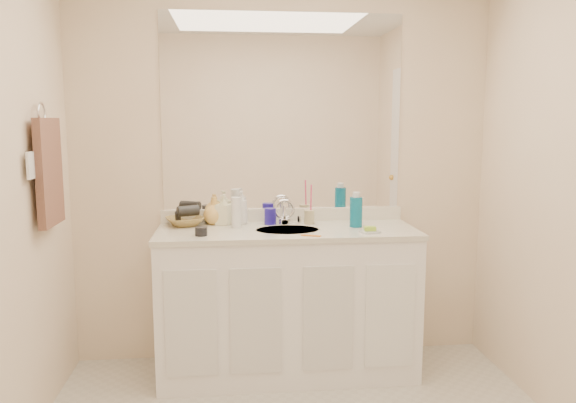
# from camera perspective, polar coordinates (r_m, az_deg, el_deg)

# --- Properties ---
(wall_back) EXTENTS (2.60, 0.02, 2.40)m
(wall_back) POSITION_cam_1_polar(r_m,az_deg,el_deg) (3.53, -0.55, 3.17)
(wall_back) COLOR #F8E1C2
(wall_back) RESTS_ON floor
(wall_front) EXTENTS (2.60, 0.02, 2.40)m
(wall_front) POSITION_cam_1_polar(r_m,az_deg,el_deg) (1.00, 13.78, -10.20)
(wall_front) COLOR #F8E1C2
(wall_front) RESTS_ON floor
(vanity_cabinet) EXTENTS (1.50, 0.55, 0.85)m
(vanity_cabinet) POSITION_cam_1_polar(r_m,az_deg,el_deg) (3.42, -0.09, -10.31)
(vanity_cabinet) COLOR white
(vanity_cabinet) RESTS_ON floor
(countertop) EXTENTS (1.52, 0.57, 0.03)m
(countertop) POSITION_cam_1_polar(r_m,az_deg,el_deg) (3.30, -0.09, -3.05)
(countertop) COLOR silver
(countertop) RESTS_ON vanity_cabinet
(backsplash) EXTENTS (1.52, 0.03, 0.08)m
(backsplash) POSITION_cam_1_polar(r_m,az_deg,el_deg) (3.55, -0.52, -1.36)
(backsplash) COLOR white
(backsplash) RESTS_ON countertop
(sink_basin) EXTENTS (0.37, 0.37, 0.02)m
(sink_basin) POSITION_cam_1_polar(r_m,az_deg,el_deg) (3.28, -0.05, -3.07)
(sink_basin) COLOR silver
(sink_basin) RESTS_ON countertop
(faucet) EXTENTS (0.02, 0.02, 0.11)m
(faucet) POSITION_cam_1_polar(r_m,az_deg,el_deg) (3.45, -0.36, -1.39)
(faucet) COLOR silver
(faucet) RESTS_ON countertop
(mirror) EXTENTS (1.48, 0.01, 1.20)m
(mirror) POSITION_cam_1_polar(r_m,az_deg,el_deg) (3.51, -0.55, 9.03)
(mirror) COLOR white
(mirror) RESTS_ON wall_back
(blue_mug) EXTENTS (0.08, 0.08, 0.10)m
(blue_mug) POSITION_cam_1_polar(r_m,az_deg,el_deg) (3.44, -1.81, -1.51)
(blue_mug) COLOR #2217A0
(blue_mug) RESTS_ON countertop
(tan_cup) EXTENTS (0.07, 0.07, 0.09)m
(tan_cup) POSITION_cam_1_polar(r_m,az_deg,el_deg) (3.45, 2.18, -1.59)
(tan_cup) COLOR #C4B78A
(tan_cup) RESTS_ON countertop
(toothbrush) EXTENTS (0.01, 0.04, 0.19)m
(toothbrush) POSITION_cam_1_polar(r_m,az_deg,el_deg) (3.43, 2.35, 0.17)
(toothbrush) COLOR #FF437C
(toothbrush) RESTS_ON tan_cup
(mouthwash_bottle) EXTENTS (0.08, 0.08, 0.18)m
(mouthwash_bottle) POSITION_cam_1_polar(r_m,az_deg,el_deg) (3.37, 6.92, -1.07)
(mouthwash_bottle) COLOR #0B698D
(mouthwash_bottle) RESTS_ON countertop
(soap_dish) EXTENTS (0.12, 0.11, 0.01)m
(soap_dish) POSITION_cam_1_polar(r_m,az_deg,el_deg) (3.22, 8.31, -3.06)
(soap_dish) COLOR silver
(soap_dish) RESTS_ON countertop
(green_soap) EXTENTS (0.07, 0.05, 0.02)m
(green_soap) POSITION_cam_1_polar(r_m,az_deg,el_deg) (3.22, 8.32, -2.73)
(green_soap) COLOR #9FD534
(green_soap) RESTS_ON soap_dish
(orange_comb) EXTENTS (0.11, 0.06, 0.00)m
(orange_comb) POSITION_cam_1_polar(r_m,az_deg,el_deg) (3.10, 2.35, -3.47)
(orange_comb) COLOR orange
(orange_comb) RESTS_ON countertop
(dark_jar) EXTENTS (0.08, 0.08, 0.05)m
(dark_jar) POSITION_cam_1_polar(r_m,az_deg,el_deg) (3.14, -8.81, -3.01)
(dark_jar) COLOR black
(dark_jar) RESTS_ON countertop
(extra_white_bottle) EXTENTS (0.07, 0.07, 0.18)m
(extra_white_bottle) POSITION_cam_1_polar(r_m,az_deg,el_deg) (3.33, -5.29, -1.12)
(extra_white_bottle) COLOR white
(extra_white_bottle) RESTS_ON countertop
(soap_bottle_white) EXTENTS (0.09, 0.09, 0.20)m
(soap_bottle_white) POSITION_cam_1_polar(r_m,az_deg,el_deg) (3.45, -4.74, -0.62)
(soap_bottle_white) COLOR white
(soap_bottle_white) RESTS_ON countertop
(soap_bottle_cream) EXTENTS (0.11, 0.11, 0.19)m
(soap_bottle_cream) POSITION_cam_1_polar(r_m,az_deg,el_deg) (3.44, -6.54, -0.81)
(soap_bottle_cream) COLOR #FEFFCF
(soap_bottle_cream) RESTS_ON countertop
(soap_bottle_yellow) EXTENTS (0.16, 0.16, 0.17)m
(soap_bottle_yellow) POSITION_cam_1_polar(r_m,az_deg,el_deg) (3.47, -7.53, -0.91)
(soap_bottle_yellow) COLOR #F4C05E
(soap_bottle_yellow) RESTS_ON countertop
(wicker_basket) EXTENTS (0.29, 0.29, 0.05)m
(wicker_basket) POSITION_cam_1_polar(r_m,az_deg,el_deg) (3.45, -10.43, -1.99)
(wicker_basket) COLOR olive
(wicker_basket) RESTS_ON countertop
(hair_dryer) EXTENTS (0.14, 0.11, 0.06)m
(hair_dryer) POSITION_cam_1_polar(r_m,az_deg,el_deg) (3.44, -10.13, -0.95)
(hair_dryer) COLOR black
(hair_dryer) RESTS_ON wicker_basket
(towel_ring) EXTENTS (0.01, 0.11, 0.11)m
(towel_ring) POSITION_cam_1_polar(r_m,az_deg,el_deg) (3.12, -23.76, 8.25)
(towel_ring) COLOR silver
(towel_ring) RESTS_ON wall_left
(hand_towel) EXTENTS (0.04, 0.32, 0.55)m
(hand_towel) POSITION_cam_1_polar(r_m,az_deg,el_deg) (3.12, -23.09, 2.76)
(hand_towel) COLOR #51352B
(hand_towel) RESTS_ON towel_ring
(switch_plate) EXTENTS (0.01, 0.08, 0.13)m
(switch_plate) POSITION_cam_1_polar(r_m,az_deg,el_deg) (2.93, -24.70, 3.34)
(switch_plate) COLOR white
(switch_plate) RESTS_ON wall_left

